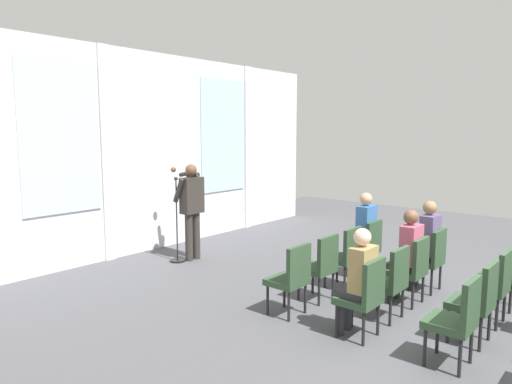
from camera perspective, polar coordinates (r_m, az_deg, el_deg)
The scene contains 20 objects.
ground_plane at distance 6.31m, azimuth 27.12°, elevation -15.41°, with size 16.44×16.44×0.00m, color #4C4C51.
rear_partition at distance 9.49m, azimuth -12.35°, elevation 4.87°, with size 9.61×0.14×3.88m.
speaker at distance 8.59m, azimuth -7.92°, elevation -1.52°, with size 0.51×0.69×1.77m.
mic_stand at distance 8.63m, azimuth -9.61°, elevation -6.22°, with size 0.28×0.28×1.55m.
chair_r0_c0 at distance 6.06m, azimuth 4.38°, elevation -10.14°, with size 0.46×0.44×0.94m.
chair_r0_c1 at distance 6.61m, azimuth 7.95°, elevation -8.69°, with size 0.46×0.44×0.94m.
chair_r0_c2 at distance 7.18m, azimuth 10.94°, elevation -7.43°, with size 0.46×0.44×0.94m.
chair_r0_c3 at distance 7.78m, azimuth 13.46°, elevation -6.35°, with size 0.46×0.44×0.94m.
audience_r0_c3 at distance 7.76m, azimuth 13.00°, elevation -4.61°, with size 0.36×0.39×1.39m.
chair_r1_c0 at distance 5.56m, azimuth 13.14°, elevation -11.99°, with size 0.46×0.44×0.94m.
audience_r1_c0 at distance 5.54m, azimuth 12.42°, elevation -10.08°, with size 0.36×0.39×1.28m.
chair_r1_c1 at distance 6.15m, azimuth 16.14°, elevation -10.16°, with size 0.46×0.44×0.94m.
chair_r1_c2 at distance 6.76m, azimuth 18.59°, elevation -8.64°, with size 0.46×0.44×0.94m.
audience_r1_c2 at distance 6.74m, azimuth 18.01°, elevation -6.95°, with size 0.36×0.39×1.31m.
chair_r1_c3 at distance 7.39m, azimuth 20.61°, elevation -7.36°, with size 0.46×0.44×0.94m.
audience_r1_c3 at distance 7.36m, azimuth 20.10°, elevation -5.65°, with size 0.36×0.39×1.36m.
chair_r2_c0 at distance 5.20m, azimuth 23.49°, elevation -13.80°, with size 0.46×0.44×0.94m.
chair_r2_c1 at distance 5.83m, azimuth 25.52°, elevation -11.59°, with size 0.46×0.44×0.94m.
chair_r2_c2 at distance 6.48m, azimuth 27.13°, elevation -9.81°, with size 0.46×0.44×0.94m.
chair_r2_c3 at distance 7.13m, azimuth 28.44°, elevation -8.34°, with size 0.46×0.44×0.94m.
Camera 1 is at (-5.72, -1.22, 2.37)m, focal length 32.67 mm.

